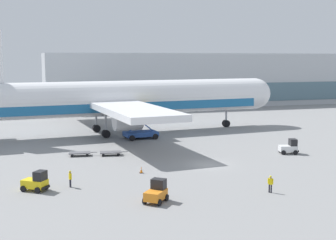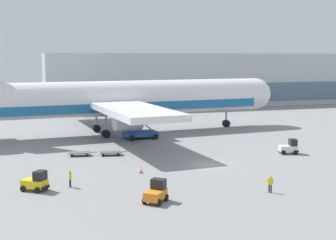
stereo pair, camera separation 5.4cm
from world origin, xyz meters
name	(u,v)px [view 1 (the left image)]	position (x,y,z in m)	size (l,w,h in m)	color
ground_plane	(208,164)	(0.00, 0.00, 0.00)	(400.00, 400.00, 0.00)	gray
terminal_building	(212,79)	(29.13, 68.48, 6.99)	(90.00, 18.20, 14.00)	#B2B7BC
airplane_main	(120,99)	(-5.40, 26.18, 5.84)	(58.07, 48.51, 17.00)	white
scissor_lift_loader	(141,127)	(-3.31, 20.27, 1.95)	(5.44, 3.76, 5.04)	#284C99
baggage_tug_foreground	(157,192)	(-10.06, -12.38, 0.88)	(2.68, 2.78, 2.00)	orange
baggage_tug_mid	(36,182)	(-20.22, -5.47, 0.88)	(2.81, 2.63, 2.00)	yellow
baggage_tug_far	(289,147)	(12.91, 2.75, 0.88)	(2.71, 2.13, 2.00)	silver
baggage_dolly_lead	(80,153)	(-14.22, 9.76, 0.39)	(3.77, 1.87, 0.48)	#56565B
baggage_dolly_second	(111,152)	(-10.25, 8.88, 0.39)	(3.77, 1.87, 0.48)	#56565B
ground_crew_near	(70,178)	(-16.94, -5.17, 0.98)	(0.27, 0.56, 1.69)	black
ground_crew_far	(270,183)	(1.14, -12.84, 0.97)	(0.40, 0.47, 1.67)	black
traffic_cone_near	(141,170)	(-8.76, -1.68, 0.36)	(0.40, 0.40, 0.74)	black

